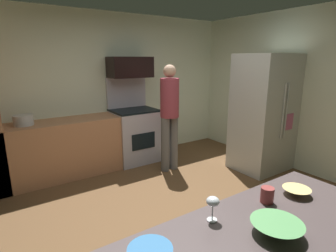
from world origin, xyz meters
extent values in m
cube|color=brown|center=(0.00, 0.00, -0.01)|extent=(5.20, 4.80, 0.02)
cube|color=silver|center=(0.00, 2.34, 1.30)|extent=(5.20, 0.12, 2.60)
cube|color=silver|center=(2.54, 0.00, 1.30)|extent=(0.12, 4.80, 2.60)
cube|color=#B87B54|center=(-0.90, 1.98, 0.45)|extent=(2.40, 0.60, 0.90)
cube|color=#B8B4C0|center=(0.41, 1.96, 0.46)|extent=(0.76, 0.64, 0.92)
cube|color=black|center=(0.41, 1.96, 0.94)|extent=(0.76, 0.64, 0.03)
cube|color=#B8B4C0|center=(0.41, 2.25, 1.23)|extent=(0.76, 0.06, 0.55)
cube|color=black|center=(0.41, 1.63, 0.45)|extent=(0.44, 0.01, 0.28)
cube|color=black|center=(0.41, 2.06, 1.68)|extent=(0.74, 0.38, 0.35)
cube|color=beige|center=(2.03, 0.47, 0.95)|extent=(0.90, 0.72, 1.90)
cylinder|color=beige|center=(1.99, 0.09, 1.05)|extent=(0.02, 0.02, 0.86)
cylinder|color=beige|center=(2.07, 0.09, 1.05)|extent=(0.02, 0.02, 0.86)
cube|color=#C05D88|center=(2.19, 0.10, 0.86)|extent=(0.20, 0.01, 0.26)
cylinder|color=slate|center=(0.61, 1.26, 0.45)|extent=(0.14, 0.14, 0.91)
cylinder|color=slate|center=(0.78, 1.26, 0.45)|extent=(0.14, 0.14, 0.91)
cylinder|color=#9A3946|center=(0.69, 1.26, 1.22)|extent=(0.30, 0.30, 0.62)
sphere|color=tan|center=(0.69, 1.26, 1.64)|extent=(0.20, 0.20, 0.20)
cone|color=#5BA05C|center=(-0.51, -1.53, 0.94)|extent=(0.28, 0.28, 0.07)
cone|color=#E7CD7B|center=(-0.01, -1.34, 0.92)|extent=(0.19, 0.19, 0.05)
cylinder|color=silver|center=(-0.71, -1.24, 0.90)|extent=(0.06, 0.06, 0.01)
cylinder|color=silver|center=(-0.71, -1.24, 0.95)|extent=(0.01, 0.01, 0.09)
ellipsoid|color=silver|center=(-0.71, -1.24, 1.02)|extent=(0.08, 0.08, 0.06)
cylinder|color=#953B38|center=(-0.27, -1.29, 0.95)|extent=(0.09, 0.09, 0.10)
cylinder|color=beige|center=(-1.33, 1.98, 0.97)|extent=(0.27, 0.27, 0.15)
camera|label=1|loc=(-1.70, -2.25, 1.82)|focal=28.73mm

